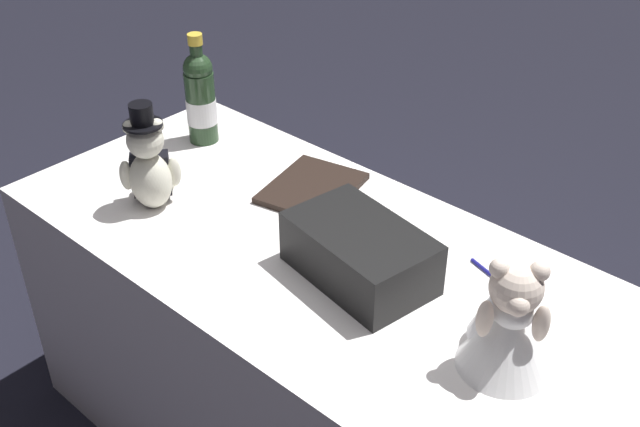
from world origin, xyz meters
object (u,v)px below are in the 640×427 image
object	(u,v)px
teddy_bear_groom	(149,166)
champagne_bottle	(200,97)
teddy_bear_bride	(509,317)
guestbook	(312,188)
signing_pen	(493,276)
gift_case_black	(360,253)

from	to	relation	value
teddy_bear_groom	champagne_bottle	distance (m)	0.35
teddy_bear_bride	champagne_bottle	bearing A→B (deg)	169.68
champagne_bottle	guestbook	bearing A→B (deg)	0.50
signing_pen	guestbook	size ratio (longest dim) A/B	0.59
teddy_bear_groom	teddy_bear_bride	xyz separation A→B (m)	(0.94, 0.11, -0.00)
signing_pen	gift_case_black	distance (m)	0.30
champagne_bottle	signing_pen	bearing A→B (deg)	0.22
teddy_bear_bride	gift_case_black	xyz separation A→B (m)	(-0.37, 0.01, -0.04)
guestbook	teddy_bear_groom	bearing A→B (deg)	-141.89
gift_case_black	signing_pen	bearing A→B (deg)	40.79
gift_case_black	champagne_bottle	bearing A→B (deg)	165.69
guestbook	teddy_bear_bride	bearing A→B (deg)	-29.23
signing_pen	guestbook	world-z (taller)	guestbook
teddy_bear_groom	teddy_bear_bride	distance (m)	0.94
teddy_bear_bride	champagne_bottle	size ratio (longest dim) A/B	0.78
teddy_bear_groom	gift_case_black	bearing A→B (deg)	11.85
teddy_bear_bride	signing_pen	world-z (taller)	teddy_bear_bride
teddy_bear_bride	gift_case_black	world-z (taller)	teddy_bear_bride
teddy_bear_bride	champagne_bottle	distance (m)	1.12
champagne_bottle	teddy_bear_groom	bearing A→B (deg)	-61.80
champagne_bottle	signing_pen	world-z (taller)	champagne_bottle
teddy_bear_groom	signing_pen	world-z (taller)	teddy_bear_groom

